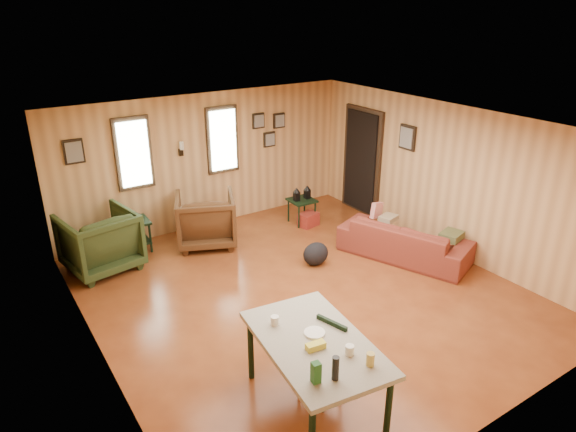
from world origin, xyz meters
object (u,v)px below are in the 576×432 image
(side_table, at_px, (302,198))
(dining_table, at_px, (315,348))
(end_table, at_px, (133,230))
(sofa, at_px, (405,235))
(recliner_brown, at_px, (206,217))
(recliner_green, at_px, (99,238))

(side_table, height_order, dining_table, dining_table)
(end_table, xyz_separation_m, dining_table, (0.37, -4.51, 0.37))
(sofa, distance_m, recliner_brown, 3.28)
(recliner_green, bearing_deg, end_table, -161.00)
(recliner_green, distance_m, end_table, 0.71)
(recliner_brown, distance_m, side_table, 1.86)
(sofa, xyz_separation_m, dining_table, (-3.17, -1.89, 0.33))
(recliner_brown, height_order, side_table, recliner_brown)
(recliner_green, height_order, dining_table, dining_table)
(recliner_green, relative_size, end_table, 1.56)
(side_table, relative_size, dining_table, 0.42)
(end_table, bearing_deg, recliner_brown, -20.16)
(recliner_green, relative_size, dining_table, 0.61)
(sofa, height_order, recliner_green, recliner_green)
(recliner_green, height_order, side_table, recliner_green)
(recliner_brown, bearing_deg, sofa, 161.08)
(dining_table, bearing_deg, sofa, 38.09)
(recliner_green, bearing_deg, sofa, 141.33)
(sofa, bearing_deg, dining_table, 99.45)
(sofa, bearing_deg, recliner_green, 39.75)
(recliner_green, xyz_separation_m, dining_table, (0.98, -4.17, 0.22))
(end_table, height_order, dining_table, dining_table)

